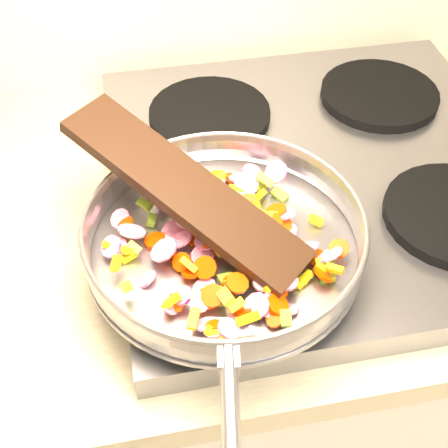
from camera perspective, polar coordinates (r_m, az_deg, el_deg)
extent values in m
cube|color=#939399|center=(0.93, 8.78, 4.47)|extent=(0.60, 0.60, 0.04)
cylinder|color=black|center=(0.78, 2.26, -1.91)|extent=(0.19, 0.19, 0.02)
cylinder|color=black|center=(0.99, -1.32, 10.00)|extent=(0.19, 0.19, 0.02)
cylinder|color=black|center=(1.06, 14.02, 11.41)|extent=(0.19, 0.19, 0.02)
cylinder|color=#9E9EA5|center=(0.77, 0.00, -2.22)|extent=(0.34, 0.34, 0.01)
torus|color=#9E9EA5|center=(0.75, 0.00, -0.90)|extent=(0.37, 0.37, 0.05)
torus|color=#9E9EA5|center=(0.73, 0.00, 0.22)|extent=(0.34, 0.34, 0.01)
cylinder|color=#9E9EA5|center=(0.59, 0.68, -19.15)|extent=(0.05, 0.19, 0.02)
cube|color=#9E9EA5|center=(0.63, 0.41, -12.18)|extent=(0.03, 0.03, 0.02)
cylinder|color=#E73700|center=(0.69, 4.90, -7.38)|extent=(0.03, 0.03, 0.02)
cylinder|color=#E73700|center=(0.73, 6.39, -3.06)|extent=(0.03, 0.03, 0.01)
cylinder|color=#D2145E|center=(0.69, -2.32, -7.16)|extent=(0.04, 0.03, 0.02)
cylinder|color=#E73700|center=(0.77, -6.26, -1.55)|extent=(0.04, 0.03, 0.01)
cylinder|color=#E73700|center=(0.75, -1.32, -2.22)|extent=(0.03, 0.03, 0.02)
cube|color=yellow|center=(0.67, 2.21, -8.63)|extent=(0.03, 0.01, 0.01)
cube|color=#80A725|center=(0.68, 0.22, -10.11)|extent=(0.02, 0.02, 0.01)
cube|color=yellow|center=(0.78, -2.56, -0.63)|extent=(0.03, 0.02, 0.01)
cylinder|color=#D2145E|center=(0.74, -2.00, -3.06)|extent=(0.03, 0.04, 0.02)
cylinder|color=#D2145E|center=(0.81, 1.68, 2.84)|extent=(0.04, 0.04, 0.03)
cylinder|color=#E73700|center=(0.70, -4.52, -7.22)|extent=(0.03, 0.03, 0.02)
cube|color=#80A725|center=(0.78, 0.42, -0.31)|extent=(0.03, 0.02, 0.02)
cylinder|color=#E73700|center=(0.75, 4.84, -1.99)|extent=(0.03, 0.03, 0.02)
cube|color=yellow|center=(0.83, 1.41, 3.82)|extent=(0.02, 0.02, 0.02)
cube|color=#80A725|center=(0.79, -6.66, 0.37)|extent=(0.02, 0.02, 0.01)
cube|color=#80A725|center=(0.80, 3.50, 0.79)|extent=(0.02, 0.03, 0.01)
cylinder|color=#E73700|center=(0.77, 5.23, -0.88)|extent=(0.03, 0.03, 0.02)
cube|color=#80A725|center=(0.80, -4.05, 2.44)|extent=(0.02, 0.02, 0.01)
cylinder|color=#E73700|center=(0.70, 1.22, -5.42)|extent=(0.04, 0.04, 0.01)
cylinder|color=#E73700|center=(0.79, 5.18, 0.30)|extent=(0.03, 0.03, 0.02)
cylinder|color=#D2145E|center=(0.75, -1.73, -1.59)|extent=(0.04, 0.04, 0.01)
cube|color=#80A725|center=(0.70, 4.55, -7.94)|extent=(0.02, 0.02, 0.02)
cylinder|color=#E73700|center=(0.77, 5.27, -0.04)|extent=(0.03, 0.03, 0.02)
cube|color=#80A725|center=(0.82, 5.12, 2.71)|extent=(0.02, 0.03, 0.01)
cube|color=yellow|center=(0.73, 3.21, -4.77)|extent=(0.02, 0.02, 0.02)
cube|color=yellow|center=(0.80, -3.49, 0.97)|extent=(0.01, 0.03, 0.01)
cube|color=#80A725|center=(0.83, -2.88, 4.11)|extent=(0.03, 0.02, 0.01)
cylinder|color=#D2145E|center=(0.84, 4.78, 4.78)|extent=(0.04, 0.05, 0.03)
cube|color=yellow|center=(0.78, 2.00, -0.06)|extent=(0.02, 0.02, 0.02)
cube|color=yellow|center=(0.81, 3.40, 2.75)|extent=(0.02, 0.02, 0.02)
cylinder|color=#D2145E|center=(0.75, 4.07, -3.23)|extent=(0.05, 0.05, 0.01)
cylinder|color=#D2145E|center=(0.70, 5.78, -7.74)|extent=(0.04, 0.03, 0.02)
cube|color=#80A725|center=(0.68, 0.16, -6.64)|extent=(0.02, 0.02, 0.01)
cube|color=yellow|center=(0.75, -8.69, -2.93)|extent=(0.02, 0.02, 0.02)
cylinder|color=#D2145E|center=(0.75, 3.93, -1.44)|extent=(0.03, 0.03, 0.02)
cylinder|color=#E73700|center=(0.75, -5.11, -2.54)|extent=(0.03, 0.03, 0.01)
cylinder|color=#D2145E|center=(0.72, 4.53, -5.00)|extent=(0.03, 0.03, 0.02)
cylinder|color=#D2145E|center=(0.83, -5.68, 3.22)|extent=(0.04, 0.04, 0.03)
cylinder|color=#E73700|center=(0.75, 10.48, -2.23)|extent=(0.04, 0.04, 0.02)
cylinder|color=#D2145E|center=(0.76, -8.43, -0.64)|extent=(0.05, 0.05, 0.02)
cube|color=#80A725|center=(0.75, 9.18, -3.36)|extent=(0.02, 0.02, 0.02)
cylinder|color=#E73700|center=(0.73, 9.11, -4.53)|extent=(0.03, 0.04, 0.03)
cube|color=yellow|center=(0.72, -3.25, -3.75)|extent=(0.02, 0.02, 0.02)
cylinder|color=#E73700|center=(0.71, 0.55, -5.44)|extent=(0.02, 0.03, 0.01)
cube|color=yellow|center=(0.67, 0.74, -10.08)|extent=(0.02, 0.03, 0.01)
cylinder|color=#D2145E|center=(0.80, -9.48, 0.50)|extent=(0.03, 0.03, 0.02)
cube|color=yellow|center=(0.82, -1.60, 4.25)|extent=(0.01, 0.02, 0.01)
cylinder|color=#E73700|center=(0.69, -1.04, -6.56)|extent=(0.04, 0.04, 0.02)
cube|color=yellow|center=(0.75, -8.59, -2.34)|extent=(0.02, 0.02, 0.02)
cylinder|color=#D2145E|center=(0.69, -3.78, -6.57)|extent=(0.03, 0.03, 0.02)
cylinder|color=#D2145E|center=(0.76, -9.62, -2.10)|extent=(0.03, 0.03, 0.02)
cylinder|color=#D2145E|center=(0.79, -3.82, 1.65)|extent=(0.03, 0.03, 0.01)
cylinder|color=#E73700|center=(0.77, 4.55, 0.22)|extent=(0.03, 0.03, 0.02)
cube|color=yellow|center=(0.70, 2.89, -8.00)|extent=(0.02, 0.01, 0.01)
cylinder|color=#D2145E|center=(0.68, -1.57, -9.14)|extent=(0.04, 0.04, 0.02)
cube|color=yellow|center=(0.73, -9.84, -3.56)|extent=(0.02, 0.02, 0.01)
cube|color=#80A725|center=(0.73, -0.03, -2.53)|extent=(0.02, 0.02, 0.01)
cube|color=yellow|center=(0.82, -3.50, 3.85)|extent=(0.02, 0.02, 0.01)
cylinder|color=#D2145E|center=(0.71, 3.59, -5.43)|extent=(0.03, 0.03, 0.01)
cube|color=#80A725|center=(0.70, -8.87, -5.69)|extent=(0.01, 0.02, 0.02)
cylinder|color=#E73700|center=(0.69, 1.70, -8.03)|extent=(0.03, 0.03, 0.02)
cube|color=#80A725|center=(0.83, 3.61, 3.86)|extent=(0.02, 0.02, 0.01)
cube|color=#80A725|center=(0.79, -2.02, 0.61)|extent=(0.02, 0.02, 0.02)
cylinder|color=#D2145E|center=(0.71, 5.73, -5.19)|extent=(0.04, 0.04, 0.01)
cube|color=yellow|center=(0.67, -0.77, -10.02)|extent=(0.03, 0.02, 0.01)
cylinder|color=#E73700|center=(0.78, 0.23, -0.51)|extent=(0.03, 0.03, 0.03)
cube|color=yellow|center=(0.81, -3.96, 3.33)|extent=(0.01, 0.02, 0.02)
cube|color=#80A725|center=(0.84, -0.26, 4.42)|extent=(0.02, 0.02, 0.02)
cylinder|color=#D2145E|center=(0.82, 2.04, 3.73)|extent=(0.05, 0.05, 0.02)
cylinder|color=#D2145E|center=(0.67, 0.45, -9.55)|extent=(0.03, 0.04, 0.02)
cube|color=#80A725|center=(0.75, 4.46, -2.81)|extent=(0.03, 0.02, 0.01)
cylinder|color=#D2145E|center=(0.76, -4.00, -1.43)|extent=(0.04, 0.04, 0.02)
cube|color=yellow|center=(0.83, -3.45, 4.66)|extent=(0.02, 0.02, 0.02)
cube|color=yellow|center=(0.81, -3.62, 2.67)|extent=(0.02, 0.02, 0.01)
cube|color=yellow|center=(0.70, 4.37, -5.58)|extent=(0.02, 0.02, 0.01)
cylinder|color=#D2145E|center=(0.70, -4.99, -7.20)|extent=(0.03, 0.04, 0.03)
cube|color=yellow|center=(0.82, -3.94, 3.47)|extent=(0.01, 0.03, 0.01)
cylinder|color=#E73700|center=(0.80, 2.24, 2.00)|extent=(0.03, 0.03, 0.02)
cube|color=#80A725|center=(0.79, -7.36, 1.86)|extent=(0.02, 0.02, 0.01)
cylinder|color=#D2145E|center=(0.72, 6.06, -3.71)|extent=(0.04, 0.04, 0.02)
cube|color=#80A725|center=(0.70, -0.31, -6.62)|extent=(0.01, 0.02, 0.01)
cube|color=yellow|center=(0.72, 10.08, -4.06)|extent=(0.02, 0.02, 0.01)
cylinder|color=#E73700|center=(0.75, 8.44, -3.02)|extent=(0.03, 0.03, 0.01)
cube|color=#80A725|center=(0.79, -6.92, 1.80)|extent=(0.02, 0.02, 0.01)
cylinder|color=#D2145E|center=(0.78, -4.59, -0.84)|extent=(0.03, 0.03, 0.03)
cylinder|color=#E73700|center=(0.73, -3.13, -4.57)|extent=(0.03, 0.02, 0.02)
cylinder|color=#E73700|center=(0.72, -1.75, -4.00)|extent=(0.04, 0.03, 0.03)
cylinder|color=#D2145E|center=(0.74, 9.63, -2.79)|extent=(0.03, 0.04, 0.03)
cylinder|color=#D2145E|center=(0.74, -5.54, -2.37)|extent=(0.04, 0.05, 0.02)
cylinder|color=#E73700|center=(0.75, 0.61, -1.77)|extent=(0.03, 0.02, 0.02)
cylinder|color=#D2145E|center=(0.78, 5.57, 0.93)|extent=(0.04, 0.04, 0.02)
cylinder|color=#D2145E|center=(0.75, -10.27, -2.04)|extent=(0.03, 0.04, 0.03)
cylinder|color=#E73700|center=(0.71, 5.00, -5.90)|extent=(0.03, 0.03, 0.02)
cylinder|color=#D2145E|center=(0.83, -0.15, 3.40)|extent=(0.03, 0.03, 0.02)
cube|color=yellow|center=(0.73, 6.85, -5.27)|extent=(0.02, 0.02, 0.01)
cylinder|color=#E73700|center=(0.78, 4.80, 1.24)|extent=(0.03, 0.04, 0.01)
cube|color=yellow|center=(0.83, 3.19, 3.62)|extent=(0.02, 0.03, 0.01)
cylinder|color=#D2145E|center=(0.83, 1.37, 4.29)|extent=(0.04, 0.04, 0.02)
cylinder|color=#D2145E|center=(0.73, -7.05, -5.01)|extent=(0.03, 0.03, 0.02)
cylinder|color=#D2145E|center=(0.80, -0.22, 2.48)|extent=(0.04, 0.04, 0.02)
cylinder|color=#E73700|center=(0.75, -1.27, -1.62)|extent=(0.03, 0.03, 0.02)
cylinder|color=#D2145E|center=(0.69, 3.01, -7.48)|extent=(0.03, 0.03, 0.02)
cube|color=yellow|center=(0.73, 7.30, -5.06)|extent=(0.03, 0.02, 0.02)
cube|color=yellow|center=(0.81, 1.27, 3.17)|extent=(0.03, 0.01, 0.02)
cylinder|color=#D2145E|center=(0.70, 4.27, -7.46)|extent=(0.04, 0.04, 0.02)
cylinder|color=#D2145E|center=(0.77, 5.76, -0.63)|extent=(0.03, 0.03, 0.01)
cube|color=yellow|center=(0.67, -2.80, -8.64)|extent=(0.02, 0.03, 0.01)
cube|color=yellow|center=(0.73, 2.97, -3.69)|extent=(0.02, 0.03, 0.01)
cube|color=#80A725|center=(0.69, 5.65, -8.56)|extent=(0.01, 0.02, 0.01)
cylinder|color=#D2145E|center=(0.69, 1.54, -8.27)|extent=(0.03, 0.03, 0.01)
cylinder|color=#D2145E|center=(0.81, -5.62, 3.28)|extent=(0.04, 0.04, 0.01)
cube|color=#80A725|center=(0.74, 9.47, -4.89)|extent=(0.02, 0.02, 0.01)
cube|color=#80A725|center=(0.72, 0.20, -5.03)|extent=(0.02, 0.02, 0.01)
cube|color=#80A725|center=(0.72, 3.95, -5.21)|extent=(0.01, 0.02, 0.02)
cube|color=yellow|center=(0.84, -4.76, 4.26)|extent=(0.02, 0.01, 0.01)
cylinder|color=#D2145E|center=(0.75, 7.62, -2.08)|extent=(0.04, 0.04, 0.03)
cube|color=#80A725|center=(0.71, 5.16, -6.05)|extent=(0.02, 0.02, 0.01)
cylinder|color=#E73700|center=(0.77, 3.03, 0.32)|extent=(0.03, 0.03, 0.02)
cube|color=yellow|center=(0.68, 1.11, -7.44)|extent=(0.02, 0.02, 0.01)
cylinder|color=#D2145E|center=(0.67, -0.69, -9.51)|extent=(0.03, 0.04, 0.02)
cylinder|color=#E73700|center=(0.77, -1.34, -0.46)|extent=(0.03, 0.03, 0.02)
cylinder|color=#D2145E|center=(0.77, -4.31, -1.18)|extent=(0.04, 0.04, 0.02)
cube|color=#80A725|center=(0.81, 3.75, 4.06)|extent=(0.02, 0.03, 0.02)
cylinder|color=#D2145E|center=(0.76, -3.60, -0.06)|extent=(0.03, 0.03, 0.02)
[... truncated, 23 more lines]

